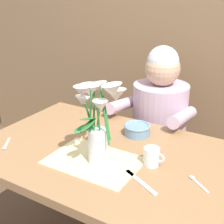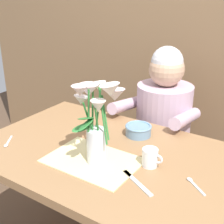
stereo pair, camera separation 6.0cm
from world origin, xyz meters
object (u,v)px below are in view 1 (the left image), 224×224
at_px(seated_person, 158,135).
at_px(coffee_cup, 152,157).
at_px(ceramic_bowl, 137,129).
at_px(dinner_knife, 141,182).
at_px(flower_vase, 99,115).

height_order(seated_person, coffee_cup, seated_person).
bearing_deg(ceramic_bowl, coffee_cup, -51.64).
distance_m(ceramic_bowl, dinner_knife, 0.42).
height_order(flower_vase, coffee_cup, flower_vase).
distance_m(flower_vase, coffee_cup, 0.29).
bearing_deg(ceramic_bowl, dinner_knife, -61.58).
height_order(flower_vase, dinner_knife, flower_vase).
height_order(ceramic_bowl, dinner_knife, ceramic_bowl).
distance_m(flower_vase, ceramic_bowl, 0.38).
bearing_deg(coffee_cup, flower_vase, -154.27).
height_order(ceramic_bowl, coffee_cup, coffee_cup).
xyz_separation_m(seated_person, coffee_cup, (0.22, -0.62, 0.22)).
height_order(flower_vase, ceramic_bowl, flower_vase).
distance_m(flower_vase, dinner_knife, 0.31).
distance_m(ceramic_bowl, coffee_cup, 0.30).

